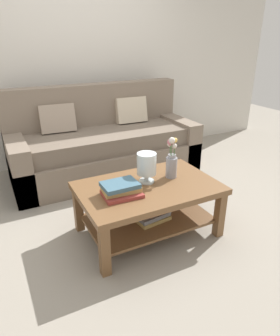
{
  "coord_description": "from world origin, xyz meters",
  "views": [
    {
      "loc": [
        -1.1,
        -2.4,
        1.6
      ],
      "look_at": [
        -0.01,
        -0.27,
        0.56
      ],
      "focal_mm": 32.56,
      "sensor_mm": 36.0,
      "label": 1
    }
  ],
  "objects": [
    {
      "name": "back_wall",
      "position": [
        0.0,
        1.65,
        1.35
      ],
      "size": [
        6.4,
        0.12,
        2.7
      ],
      "primitive_type": "cube",
      "color": "beige",
      "rests_on": "ground"
    },
    {
      "name": "glass_hurricane_vase",
      "position": [
        0.01,
        -0.35,
        0.62
      ],
      "size": [
        0.16,
        0.16,
        0.26
      ],
      "color": "silver",
      "rests_on": "coffee_table"
    },
    {
      "name": "coffee_table",
      "position": [
        -0.01,
        -0.42,
        0.33
      ],
      "size": [
        1.15,
        0.74,
        0.46
      ],
      "color": "brown",
      "rests_on": "ground"
    },
    {
      "name": "flower_pitcher",
      "position": [
        0.25,
        -0.37,
        0.62
      ],
      "size": [
        0.1,
        0.11,
        0.37
      ],
      "color": "gray",
      "rests_on": "coffee_table"
    },
    {
      "name": "ground_plane",
      "position": [
        0.0,
        0.0,
        0.0
      ],
      "size": [
        10.0,
        10.0,
        0.0
      ],
      "primitive_type": "plane",
      "color": "gray"
    },
    {
      "name": "book_stack_main",
      "position": [
        -0.28,
        -0.47,
        0.51
      ],
      "size": [
        0.31,
        0.24,
        0.1
      ],
      "color": "#993833",
      "rests_on": "coffee_table"
    },
    {
      "name": "couch",
      "position": [
        0.13,
        0.98,
        0.36
      ],
      "size": [
        2.23,
        0.9,
        1.06
      ],
      "color": "#7A6B5B",
      "rests_on": "ground"
    }
  ]
}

